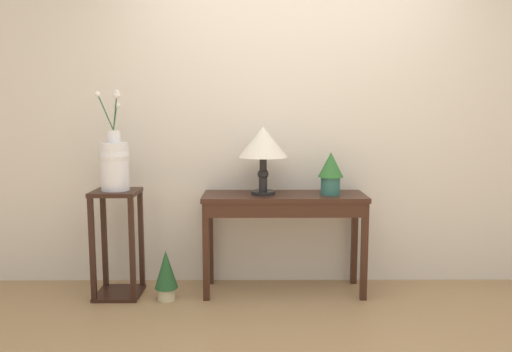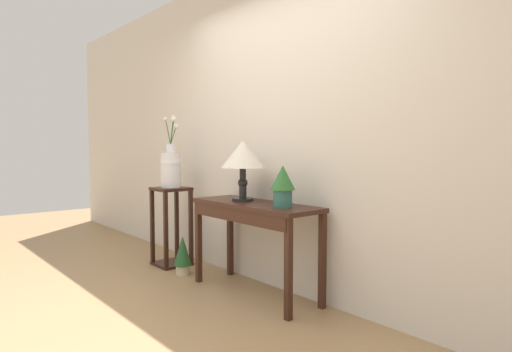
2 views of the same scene
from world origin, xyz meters
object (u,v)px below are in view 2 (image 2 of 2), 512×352
at_px(potted_plant_on_console, 283,184).
at_px(pedestal_stand_left, 172,226).
at_px(console_table, 253,216).
at_px(table_lamp, 243,157).
at_px(potted_plant_floor, 183,254).
at_px(flower_vase_tall, 171,166).

xyz_separation_m(potted_plant_on_console, pedestal_stand_left, (-1.56, -0.06, -0.53)).
distance_m(console_table, table_lamp, 0.50).
height_order(potted_plant_on_console, potted_plant_floor, potted_plant_on_console).
bearing_deg(table_lamp, pedestal_stand_left, -176.04).
bearing_deg(potted_plant_floor, table_lamp, 13.17).
height_order(pedestal_stand_left, flower_vase_tall, flower_vase_tall).
xyz_separation_m(console_table, pedestal_stand_left, (-1.22, -0.05, -0.24)).
bearing_deg(pedestal_stand_left, console_table, 2.34).
bearing_deg(pedestal_stand_left, table_lamp, 3.96).
bearing_deg(table_lamp, potted_plant_floor, -166.83).
height_order(console_table, table_lamp, table_lamp).
xyz_separation_m(potted_plant_on_console, flower_vase_tall, (-1.56, -0.06, 0.08)).
height_order(flower_vase_tall, potted_plant_floor, flower_vase_tall).
bearing_deg(potted_plant_on_console, console_table, -178.52).
distance_m(console_table, potted_plant_floor, 0.97).
height_order(potted_plant_on_console, flower_vase_tall, flower_vase_tall).
xyz_separation_m(console_table, potted_plant_floor, (-0.86, -0.14, -0.44)).
xyz_separation_m(table_lamp, potted_plant_on_console, (0.49, -0.02, -0.19)).
distance_m(potted_plant_on_console, pedestal_stand_left, 1.65).
bearing_deg(potted_plant_floor, console_table, 9.29).
distance_m(console_table, potted_plant_on_console, 0.44).
height_order(potted_plant_on_console, pedestal_stand_left, potted_plant_on_console).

